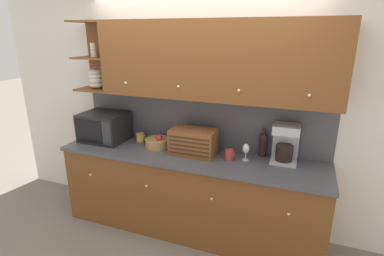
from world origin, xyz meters
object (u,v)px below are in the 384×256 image
Objects in this scene: mug at (230,155)px; wine_bottle at (263,143)px; bread_box at (193,142)px; mug_blue_second at (141,137)px; fruit_basket at (158,143)px; wine_glass at (246,149)px; coffee_maker at (285,143)px; microwave at (104,127)px.

mug is 0.38m from wine_bottle.
mug is at bearing -2.31° from bread_box.
wine_bottle is (0.29, 0.23, 0.08)m from mug.
fruit_basket is (0.28, -0.10, 0.00)m from mug_blue_second.
wine_glass is (0.55, 0.03, -0.02)m from bread_box.
coffee_maker is at bearing 16.51° from wine_glass.
coffee_maker reaches higher than mug_blue_second.
mug reaches higher than mug_blue_second.
mug_blue_second is 0.27× the size of coffee_maker.
wine_glass is at bearing 3.53° from bread_box.
fruit_basket is 0.99m from wine_glass.
microwave is 1.31× the size of coffee_maker.
fruit_basket reaches higher than mug_blue_second.
mug is at bearing -142.61° from wine_bottle.
coffee_maker is (1.63, -0.00, 0.15)m from mug_blue_second.
wine_glass is 0.45× the size of coffee_maker.
fruit_basket is 0.90× the size of wine_bottle.
bread_box is 0.72m from wine_bottle.
microwave is 2.89× the size of wine_glass.
bread_box is 1.56× the size of wine_bottle.
bread_box is at bearing -176.47° from wine_glass.
mug is (1.53, -0.04, -0.11)m from microwave.
coffee_maker is (0.52, 0.16, 0.14)m from mug.
mug_blue_second is 0.74m from bread_box.
bread_box is 1.21× the size of coffee_maker.
fruit_basket is 0.70× the size of coffee_maker.
mug is 0.36× the size of wine_bottle.
fruit_basket is 0.45m from bread_box.
microwave is at bearing -176.86° from coffee_maker.
mug_blue_second is at bearing 168.78° from bread_box.
microwave is at bearing -174.36° from wine_bottle.
coffee_maker is (1.35, 0.10, 0.14)m from fruit_basket.
wine_glass is at bearing -163.49° from coffee_maker.
wine_bottle is (1.13, 0.17, 0.08)m from fruit_basket.
mug_blue_second is at bearing -177.31° from wine_bottle.
wine_glass is at bearing -128.95° from wine_bottle.
bread_box reaches higher than mug.
wine_glass is (1.27, -0.11, 0.07)m from mug_blue_second.
bread_box is (1.14, -0.03, -0.03)m from microwave.
mug_blue_second is 0.30m from fruit_basket.
wine_bottle is (1.83, 0.18, -0.03)m from microwave.
mug is (0.39, -0.02, -0.08)m from bread_box.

